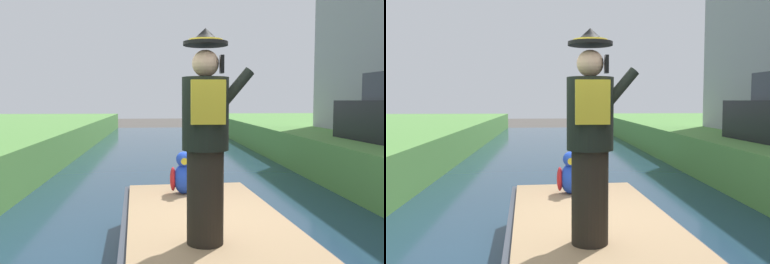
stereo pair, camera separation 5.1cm
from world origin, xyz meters
TOP-DOWN VIEW (x-y plane):
  - boat at (0.00, 0.06)m, footprint 2.00×4.28m
  - person_pirate at (-0.11, -0.59)m, footprint 0.61×0.42m
  - parrot_plush at (-0.17, 1.34)m, footprint 0.36×0.34m

SIDE VIEW (x-z plane):
  - boat at x=0.00m, z-range 0.10..0.71m
  - parrot_plush at x=-0.17m, z-range 0.67..1.24m
  - person_pirate at x=-0.11m, z-range 0.71..2.56m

